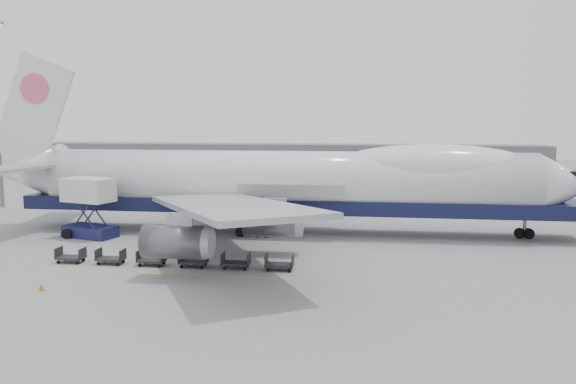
# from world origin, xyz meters

# --- Properties ---
(ground) EXTENTS (260.00, 260.00, 0.00)m
(ground) POSITION_xyz_m (0.00, 0.00, 0.00)
(ground) COLOR gray
(ground) RESTS_ON ground
(apron_line) EXTENTS (60.00, 0.15, 0.01)m
(apron_line) POSITION_xyz_m (0.00, -6.00, 0.01)
(apron_line) COLOR gold
(apron_line) RESTS_ON ground
(hangar) EXTENTS (110.00, 8.00, 7.00)m
(hangar) POSITION_xyz_m (-10.00, 70.00, 3.50)
(hangar) COLOR slate
(hangar) RESTS_ON ground
(airliner) EXTENTS (67.00, 55.30, 19.98)m
(airliner) POSITION_xyz_m (0.64, 12.00, 5.62)
(airliner) COLOR white
(airliner) RESTS_ON ground
(catering_truck) EXTENTS (6.09, 4.91, 6.22)m
(catering_truck) POSITION_xyz_m (-19.97, 6.61, 3.46)
(catering_truck) COLOR #1A1D4F
(catering_truck) RESTS_ON ground
(traffic_cone) EXTENTS (0.39, 0.39, 0.58)m
(traffic_cone) POSITION_xyz_m (-14.54, -11.36, 0.27)
(traffic_cone) COLOR orange
(traffic_cone) RESTS_ON ground
(dolly_0) EXTENTS (2.30, 1.35, 1.30)m
(dolly_0) POSITION_xyz_m (-16.56, -3.53, 0.53)
(dolly_0) COLOR #2D2D30
(dolly_0) RESTS_ON ground
(dolly_1) EXTENTS (2.30, 1.35, 1.30)m
(dolly_1) POSITION_xyz_m (-12.91, -3.53, 0.53)
(dolly_1) COLOR #2D2D30
(dolly_1) RESTS_ON ground
(dolly_2) EXTENTS (2.30, 1.35, 1.30)m
(dolly_2) POSITION_xyz_m (-9.26, -3.53, 0.53)
(dolly_2) COLOR #2D2D30
(dolly_2) RESTS_ON ground
(dolly_3) EXTENTS (2.30, 1.35, 1.30)m
(dolly_3) POSITION_xyz_m (-5.61, -3.53, 0.53)
(dolly_3) COLOR #2D2D30
(dolly_3) RESTS_ON ground
(dolly_4) EXTENTS (2.30, 1.35, 1.30)m
(dolly_4) POSITION_xyz_m (-1.95, -3.53, 0.53)
(dolly_4) COLOR #2D2D30
(dolly_4) RESTS_ON ground
(dolly_5) EXTENTS (2.30, 1.35, 1.30)m
(dolly_5) POSITION_xyz_m (1.70, -3.53, 0.53)
(dolly_5) COLOR #2D2D30
(dolly_5) RESTS_ON ground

